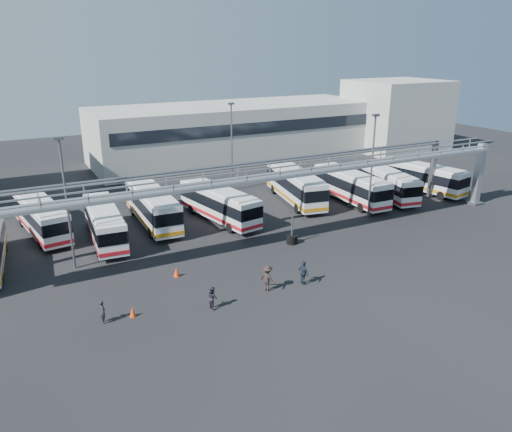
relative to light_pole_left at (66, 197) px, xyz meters
name	(u,v)px	position (x,y,z in m)	size (l,w,h in m)	color
ground	(305,266)	(16.00, -8.00, -5.73)	(140.00, 140.00, 0.00)	black
gantry	(270,181)	(16.00, -2.13, -0.22)	(51.40, 5.15, 7.10)	#999CA1
warehouse	(235,131)	(28.00, 30.00, -1.73)	(42.00, 14.00, 8.00)	#9E9E99
building_right	(396,115)	(54.00, 24.00, -0.23)	(14.00, 12.00, 11.00)	#B2B2AD
light_pole_left	(66,197)	(0.00, 0.00, 0.00)	(0.70, 0.35, 10.21)	#4C4F54
light_pole_mid	(372,161)	(28.00, -1.00, 0.00)	(0.70, 0.35, 10.21)	#4C4F54
light_pole_back	(232,142)	(20.00, 14.00, 0.00)	(0.70, 0.35, 10.21)	#4C4F54
bus_1	(41,216)	(-1.40, 8.87, -3.94)	(4.05, 10.89, 3.23)	silver
bus_2	(104,222)	(3.32, 4.64, -3.98)	(3.12, 10.54, 3.16)	silver
bus_3	(152,205)	(8.28, 6.93, -3.83)	(2.91, 11.36, 3.43)	silver
bus_4	(219,203)	(14.34, 4.91, -3.92)	(4.31, 11.03, 3.27)	silver
bus_6	(295,185)	(24.14, 6.67, -3.79)	(4.70, 11.84, 3.51)	silver
bus_7	(351,186)	(29.52, 3.91, -3.88)	(2.88, 11.06, 3.34)	silver
bus_8	(385,182)	(33.99, 3.44, -3.94)	(4.40, 10.93, 3.24)	silver
bus_9	(421,176)	(39.32, 3.37, -3.91)	(4.58, 11.08, 3.28)	silver
pedestrian_a	(103,312)	(0.29, -9.20, -4.96)	(0.56, 0.37, 1.54)	black
pedestrian_b	(213,298)	(7.03, -10.67, -4.96)	(0.75, 0.58, 1.54)	#231E2A
pedestrian_c	(268,278)	(11.42, -10.15, -4.79)	(1.21, 0.70, 1.88)	black
pedestrian_d	(303,273)	(14.16, -10.53, -4.82)	(1.06, 0.44, 1.81)	#1A2430
cone_left	(133,312)	(2.09, -9.30, -5.40)	(0.41, 0.41, 0.65)	red
cone_right	(176,272)	(6.48, -5.07, -5.36)	(0.46, 0.46, 0.73)	red
tire_stack	(292,239)	(17.51, -3.50, -5.27)	(0.95, 0.95, 2.71)	black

